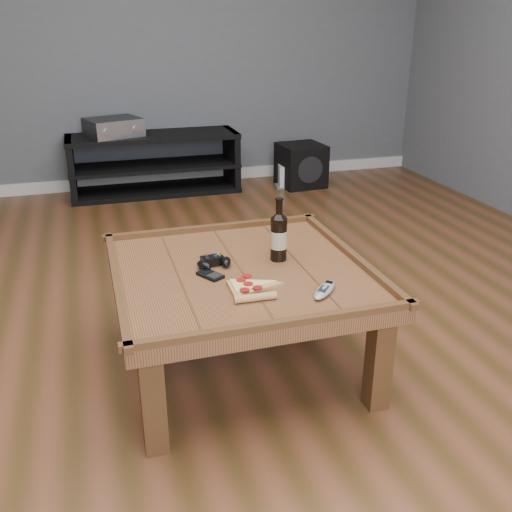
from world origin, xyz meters
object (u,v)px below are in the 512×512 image
object	(u,v)px
game_controller	(214,262)
game_console	(281,177)
av_receiver	(114,127)
smartphone	(210,275)
beer_bottle	(279,235)
pizza_slice	(249,288)
subwoofer	(301,165)
media_console	(155,164)
coffee_table	(240,283)
remote_control	(325,290)

from	to	relation	value
game_controller	game_console	world-z (taller)	game_controller
av_receiver	smartphone	bearing A→B (deg)	-105.34
beer_bottle	pizza_slice	distance (m)	0.33
subwoofer	beer_bottle	bearing A→B (deg)	-117.61
media_console	game_console	distance (m)	1.10
game_controller	pizza_slice	world-z (taller)	game_controller
game_controller	subwoofer	size ratio (longest dim) A/B	0.40
pizza_slice	subwoofer	world-z (taller)	pizza_slice
media_console	subwoofer	size ratio (longest dim) A/B	3.53
coffee_table	game_controller	distance (m)	0.14
media_console	subwoofer	distance (m)	1.27
beer_bottle	smartphone	bearing A→B (deg)	-164.61
smartphone	av_receiver	xyz separation A→B (m)	(-0.18, 2.78, 0.11)
coffee_table	av_receiver	xyz separation A→B (m)	(-0.31, 2.75, 0.18)
coffee_table	game_controller	world-z (taller)	game_controller
coffee_table	game_controller	size ratio (longest dim) A/B	6.47
media_console	game_console	xyz separation A→B (m)	(1.08, -0.15, -0.16)
game_controller	smartphone	size ratio (longest dim) A/B	1.32
game_controller	remote_control	xyz separation A→B (m)	(0.34, -0.35, -0.01)
game_controller	pizza_slice	distance (m)	0.26
remote_control	game_console	world-z (taller)	remote_control
pizza_slice	subwoofer	distance (m)	3.09
coffee_table	game_controller	bearing A→B (deg)	148.53
game_controller	subwoofer	bearing A→B (deg)	55.45
pizza_slice	av_receiver	world-z (taller)	av_receiver
smartphone	beer_bottle	bearing A→B (deg)	-15.12
coffee_table	game_console	distance (m)	2.83
coffee_table	av_receiver	size ratio (longest dim) A/B	2.09
game_controller	subwoofer	world-z (taller)	game_controller
remote_control	av_receiver	bearing A→B (deg)	142.91
beer_bottle	pizza_slice	bearing A→B (deg)	-128.61
smartphone	subwoofer	bearing A→B (deg)	31.59
coffee_table	subwoofer	distance (m)	2.90
coffee_table	subwoofer	world-z (taller)	coffee_table
remote_control	av_receiver	xyz separation A→B (m)	(-0.55, 3.04, 0.11)
beer_bottle	av_receiver	xyz separation A→B (m)	(-0.49, 2.69, 0.01)
media_console	beer_bottle	bearing A→B (deg)	-86.18
beer_bottle	game_controller	distance (m)	0.29
subwoofer	game_console	distance (m)	0.21
smartphone	subwoofer	size ratio (longest dim) A/B	0.31
pizza_slice	av_receiver	distance (m)	2.96
beer_bottle	game_controller	size ratio (longest dim) A/B	1.68
media_console	smartphone	bearing A→B (deg)	-92.68
beer_bottle	av_receiver	size ratio (longest dim) A/B	0.54
pizza_slice	game_console	size ratio (longest dim) A/B	1.46
av_receiver	game_console	size ratio (longest dim) A/B	2.54
coffee_table	pizza_slice	bearing A→B (deg)	-95.48
coffee_table	media_console	distance (m)	2.75
media_console	av_receiver	size ratio (longest dim) A/B	2.84
coffee_table	smartphone	xyz separation A→B (m)	(-0.13, -0.03, 0.07)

